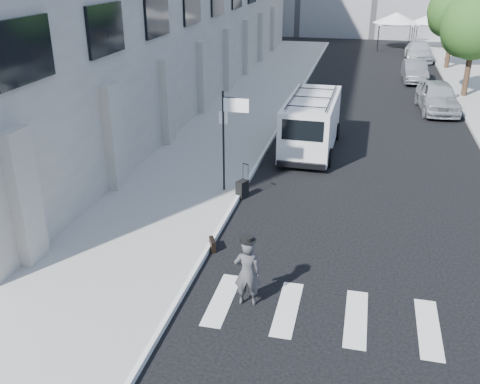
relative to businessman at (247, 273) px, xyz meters
The scene contains 14 objects.
ground 3.14m from the businessman, 82.78° to the left, with size 120.00×120.00×0.00m, color black.
sidewalk_left 19.41m from the businessman, 101.51° to the left, with size 4.50×48.00×0.15m, color gray.
sign_pole 6.76m from the businessman, 107.75° to the left, with size 1.03×0.07×3.50m.
tree_near 24.65m from the businessman, 71.21° to the left, with size 3.80×3.83×6.03m.
tree_far 33.25m from the businessman, 76.23° to the left, with size 3.80×3.83×6.03m.
tent_left 41.28m from the businessman, 83.90° to the left, with size 4.00×4.00×3.20m.
tent_right 42.23m from the businessman, 79.65° to the left, with size 4.00×4.00×3.20m.
businessman is the anchor object (origin of this frame).
briefcase 2.82m from the businessman, 123.70° to the left, with size 0.12×0.44×0.34m, color black.
suitcase 6.21m from the businessman, 104.21° to the left, with size 0.41×0.50×1.19m.
cargo_van 11.72m from the businessman, 89.04° to the left, with size 2.23×6.08×2.28m.
parked_car_a 20.38m from the businessman, 72.58° to the left, with size 1.89×4.70×1.60m, color #A1A4A9.
parked_car_b 27.59m from the businessman, 78.75° to the left, with size 1.43×4.11×1.36m, color #56595E.
parked_car_c 36.12m from the businessman, 80.12° to the left, with size 2.02×4.97×1.44m, color #B4B9BD.
Camera 1 is at (1.92, -13.45, 7.63)m, focal length 40.00 mm.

